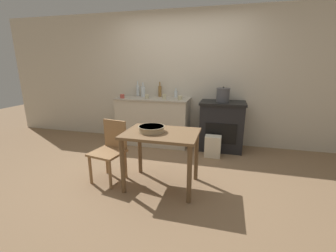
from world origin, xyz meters
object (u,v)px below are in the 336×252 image
Objects in this scene: bottle_left at (143,91)px; bottle_mid_left at (160,91)px; work_table at (161,142)px; cup_right at (180,98)px; chair at (110,149)px; bottle_far_left at (176,94)px; cup_mid_right at (147,96)px; bottle_center_left at (138,90)px; stock_pot at (223,95)px; cup_center_right at (164,97)px; mixing_bowl_large at (152,129)px; cup_center at (122,96)px; stove at (221,126)px; flour_sack at (213,146)px.

bottle_mid_left reaches higher than bottle_left.
cup_right is at bearing 92.62° from work_table.
chair is 1.88m from bottle_mid_left.
bottle_far_left is 2.28× the size of cup_mid_right.
cup_right is (0.16, -0.35, -0.03)m from bottle_far_left.
bottle_mid_left is 0.48m from bottle_center_left.
bottle_left is (-0.65, -0.10, 0.04)m from bottle_far_left.
stock_pot reaches higher than work_table.
cup_mid_right is (-0.50, -0.31, -0.03)m from bottle_far_left.
mixing_bowl_large is at bearing -80.20° from cup_center_right.
stock_pot is 1.74m from bottle_center_left.
bottle_center_left reaches higher than chair.
bottle_center_left is (-0.16, 0.10, 0.01)m from bottle_left.
bottle_center_left is at bearing 119.90° from work_table.
bottle_center_left is (-0.48, 0.01, 0.00)m from bottle_mid_left.
cup_right reaches higher than mixing_bowl_large.
cup_center is at bearing 127.31° from mixing_bowl_large.
bottle_left reaches higher than cup_right.
bottle_mid_left is at bearing 15.42° from bottle_left.
bottle_left reaches higher than chair.
cup_right is (0.66, 1.44, 0.52)m from chair.
stove is 0.52m from flour_sack.
bottle_left is 0.55m from cup_center_right.
bottle_center_left reaches higher than stock_pot.
chair is 2.88× the size of bottle_left.
bottle_center_left is at bearing 68.27° from cup_center.
bottle_center_left reaches higher than bottle_far_left.
cup_mid_right is (0.16, -0.22, -0.07)m from bottle_left.
stove is 3.00× the size of bottle_center_left.
bottle_mid_left is at bearing 145.33° from cup_right.
stove is 1.75m from work_table.
bottle_left reaches higher than cup_mid_right.
bottle_left is at bearing 157.04° from cup_center_right.
stove is at bearing -12.29° from bottle_far_left.
cup_right is (0.31, -0.04, -0.01)m from cup_center_right.
bottle_far_left is 0.59× the size of bottle_center_left.
mixing_bowl_large is at bearing -116.71° from stock_pot.
cup_center reaches higher than chair.
mixing_bowl_large is at bearing 8.17° from chair.
cup_center is at bearing -157.64° from bottle_far_left.
cup_center_right reaches higher than chair.
chair is 9.82× the size of cup_center.
cup_mid_right is at bearing -175.44° from stove.
bottle_left is (-1.58, 0.10, 0.58)m from stove.
stove is 1.10× the size of chair.
bottle_far_left is (-0.11, 1.81, 0.21)m from mixing_bowl_large.
stock_pot is at bearing -3.80° from bottle_left.
cup_mid_right is (-0.72, 1.48, 0.35)m from work_table.
bottle_center_left reaches higher than work_table.
mixing_bowl_large is 2.05m from bottle_center_left.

